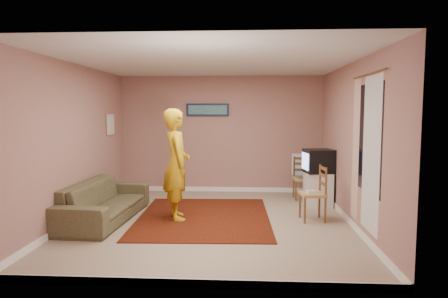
# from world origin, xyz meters

# --- Properties ---
(ground) EXTENTS (5.00, 5.00, 0.00)m
(ground) POSITION_xyz_m (0.00, 0.00, 0.00)
(ground) COLOR tan
(ground) RESTS_ON ground
(wall_back) EXTENTS (4.50, 0.02, 2.60)m
(wall_back) POSITION_xyz_m (0.00, 2.50, 1.30)
(wall_back) COLOR #9D7367
(wall_back) RESTS_ON ground
(wall_front) EXTENTS (4.50, 0.02, 2.60)m
(wall_front) POSITION_xyz_m (0.00, -2.50, 1.30)
(wall_front) COLOR #9D7367
(wall_front) RESTS_ON ground
(wall_left) EXTENTS (0.02, 5.00, 2.60)m
(wall_left) POSITION_xyz_m (-2.25, 0.00, 1.30)
(wall_left) COLOR #9D7367
(wall_left) RESTS_ON ground
(wall_right) EXTENTS (0.02, 5.00, 2.60)m
(wall_right) POSITION_xyz_m (2.25, 0.00, 1.30)
(wall_right) COLOR #9D7367
(wall_right) RESTS_ON ground
(ceiling) EXTENTS (4.50, 5.00, 0.02)m
(ceiling) POSITION_xyz_m (0.00, 0.00, 2.60)
(ceiling) COLOR silver
(ceiling) RESTS_ON wall_back
(baseboard_back) EXTENTS (4.50, 0.02, 0.10)m
(baseboard_back) POSITION_xyz_m (0.00, 2.49, 0.05)
(baseboard_back) COLOR white
(baseboard_back) RESTS_ON ground
(baseboard_front) EXTENTS (4.50, 0.02, 0.10)m
(baseboard_front) POSITION_xyz_m (0.00, -2.49, 0.05)
(baseboard_front) COLOR white
(baseboard_front) RESTS_ON ground
(baseboard_left) EXTENTS (0.02, 5.00, 0.10)m
(baseboard_left) POSITION_xyz_m (-2.24, 0.00, 0.05)
(baseboard_left) COLOR white
(baseboard_left) RESTS_ON ground
(baseboard_right) EXTENTS (0.02, 5.00, 0.10)m
(baseboard_right) POSITION_xyz_m (2.24, 0.00, 0.05)
(baseboard_right) COLOR white
(baseboard_right) RESTS_ON ground
(window) EXTENTS (0.01, 1.10, 1.50)m
(window) POSITION_xyz_m (2.24, -0.90, 1.45)
(window) COLOR black
(window) RESTS_ON wall_right
(curtain_sheer) EXTENTS (0.01, 0.75, 2.10)m
(curtain_sheer) POSITION_xyz_m (2.23, -1.05, 1.25)
(curtain_sheer) COLOR silver
(curtain_sheer) RESTS_ON wall_right
(curtain_floral) EXTENTS (0.01, 0.35, 2.10)m
(curtain_floral) POSITION_xyz_m (2.21, -0.35, 1.25)
(curtain_floral) COLOR beige
(curtain_floral) RESTS_ON wall_right
(curtain_rod) EXTENTS (0.02, 1.40, 0.02)m
(curtain_rod) POSITION_xyz_m (2.20, -0.90, 2.32)
(curtain_rod) COLOR brown
(curtain_rod) RESTS_ON wall_right
(picture_back) EXTENTS (0.95, 0.04, 0.28)m
(picture_back) POSITION_xyz_m (-0.30, 2.47, 1.85)
(picture_back) COLOR #141938
(picture_back) RESTS_ON wall_back
(picture_left) EXTENTS (0.04, 0.38, 0.42)m
(picture_left) POSITION_xyz_m (-2.22, 1.60, 1.55)
(picture_left) COLOR beige
(picture_left) RESTS_ON wall_left
(area_rug) EXTENTS (2.31, 2.85, 0.01)m
(area_rug) POSITION_xyz_m (-0.16, 0.26, 0.01)
(area_rug) COLOR black
(area_rug) RESTS_ON ground
(tv_cabinet) EXTENTS (0.51, 0.46, 0.65)m
(tv_cabinet) POSITION_xyz_m (1.95, 1.22, 0.32)
(tv_cabinet) COLOR silver
(tv_cabinet) RESTS_ON ground
(crt_tv) EXTENTS (0.59, 0.55, 0.45)m
(crt_tv) POSITION_xyz_m (1.94, 1.22, 0.87)
(crt_tv) COLOR black
(crt_tv) RESTS_ON tv_cabinet
(chair_a) EXTENTS (0.40, 0.38, 0.47)m
(chair_a) POSITION_xyz_m (1.75, 1.81, 0.53)
(chair_a) COLOR tan
(chair_a) RESTS_ON ground
(dvd_player) EXTENTS (0.34, 0.27, 0.05)m
(dvd_player) POSITION_xyz_m (1.75, 1.81, 0.47)
(dvd_player) COLOR #A7A6AB
(dvd_player) RESTS_ON chair_a
(blue_throw) EXTENTS (0.42, 0.05, 0.44)m
(blue_throw) POSITION_xyz_m (1.75, 2.00, 0.70)
(blue_throw) COLOR #96C4F6
(blue_throw) RESTS_ON chair_a
(chair_b) EXTENTS (0.43, 0.45, 0.50)m
(chair_b) POSITION_xyz_m (1.67, 0.17, 0.56)
(chair_b) COLOR tan
(chair_b) RESTS_ON ground
(game_console) EXTENTS (0.22, 0.18, 0.04)m
(game_console) POSITION_xyz_m (1.67, 0.17, 0.49)
(game_console) COLOR silver
(game_console) RESTS_ON chair_b
(sofa) EXTENTS (0.98, 2.27, 0.65)m
(sofa) POSITION_xyz_m (-1.80, 0.00, 0.33)
(sofa) COLOR brown
(sofa) RESTS_ON ground
(person) EXTENTS (0.64, 0.79, 1.87)m
(person) POSITION_xyz_m (-0.60, 0.16, 0.93)
(person) COLOR gold
(person) RESTS_ON ground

